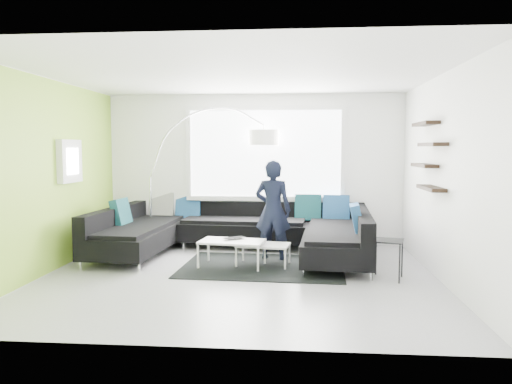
{
  "coord_description": "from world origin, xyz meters",
  "views": [
    {
      "loc": [
        0.81,
        -6.81,
        1.8
      ],
      "look_at": [
        0.16,
        0.9,
        1.12
      ],
      "focal_mm": 35.0,
      "sensor_mm": 36.0,
      "label": 1
    }
  ],
  "objects_px": {
    "arc_lamp": "(150,177)",
    "laptop": "(236,239)",
    "side_table": "(387,259)",
    "sectional_sofa": "(236,232)",
    "person": "(273,210)",
    "coffee_table": "(248,253)"
  },
  "relations": [
    {
      "from": "side_table",
      "to": "person",
      "type": "xyz_separation_m",
      "value": [
        -1.63,
        1.09,
        0.53
      ]
    },
    {
      "from": "arc_lamp",
      "to": "laptop",
      "type": "distance_m",
      "value": 2.39
    },
    {
      "from": "arc_lamp",
      "to": "person",
      "type": "distance_m",
      "value": 2.5
    },
    {
      "from": "arc_lamp",
      "to": "laptop",
      "type": "bearing_deg",
      "value": -39.99
    },
    {
      "from": "coffee_table",
      "to": "person",
      "type": "distance_m",
      "value": 0.87
    },
    {
      "from": "arc_lamp",
      "to": "side_table",
      "type": "height_order",
      "value": "arc_lamp"
    },
    {
      "from": "sectional_sofa",
      "to": "arc_lamp",
      "type": "xyz_separation_m",
      "value": [
        -1.66,
        0.75,
        0.86
      ]
    },
    {
      "from": "coffee_table",
      "to": "laptop",
      "type": "relative_size",
      "value": 2.92
    },
    {
      "from": "side_table",
      "to": "person",
      "type": "height_order",
      "value": "person"
    },
    {
      "from": "sectional_sofa",
      "to": "arc_lamp",
      "type": "relative_size",
      "value": 1.77
    },
    {
      "from": "side_table",
      "to": "arc_lamp",
      "type": "bearing_deg",
      "value": 153.06
    },
    {
      "from": "sectional_sofa",
      "to": "coffee_table",
      "type": "distance_m",
      "value": 0.74
    },
    {
      "from": "sectional_sofa",
      "to": "person",
      "type": "height_order",
      "value": "person"
    },
    {
      "from": "laptop",
      "to": "sectional_sofa",
      "type": "bearing_deg",
      "value": 60.65
    },
    {
      "from": "person",
      "to": "side_table",
      "type": "bearing_deg",
      "value": 156.51
    },
    {
      "from": "arc_lamp",
      "to": "person",
      "type": "height_order",
      "value": "arc_lamp"
    },
    {
      "from": "coffee_table",
      "to": "side_table",
      "type": "height_order",
      "value": "side_table"
    },
    {
      "from": "sectional_sofa",
      "to": "person",
      "type": "distance_m",
      "value": 0.75
    },
    {
      "from": "laptop",
      "to": "side_table",
      "type": "bearing_deg",
      "value": -52.4
    },
    {
      "from": "side_table",
      "to": "person",
      "type": "relative_size",
      "value": 0.34
    },
    {
      "from": "side_table",
      "to": "person",
      "type": "bearing_deg",
      "value": 146.19
    },
    {
      "from": "person",
      "to": "arc_lamp",
      "type": "bearing_deg",
      "value": -11.11
    }
  ]
}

